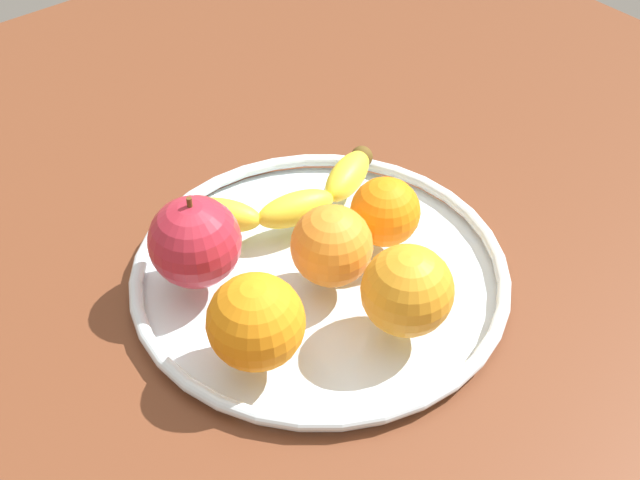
{
  "coord_description": "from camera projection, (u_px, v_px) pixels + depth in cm",
  "views": [
    {
      "loc": [
        -32.24,
        -39.21,
        51.71
      ],
      "look_at": [
        0.0,
        0.0,
        4.8
      ],
      "focal_mm": 46.7,
      "sensor_mm": 36.0,
      "label": 1
    }
  ],
  "objects": [
    {
      "name": "ground_plane",
      "position": [
        320.0,
        296.0,
        0.74
      ],
      "size": [
        123.29,
        123.29,
        4.0
      ],
      "primitive_type": "cube",
      "color": "brown"
    },
    {
      "name": "orange_back_right",
      "position": [
        331.0,
        246.0,
        0.68
      ],
      "size": [
        6.85,
        6.85,
        6.85
      ],
      "primitive_type": "sphere",
      "color": "orange",
      "rests_on": "fruit_bowl"
    },
    {
      "name": "orange_front_right",
      "position": [
        407.0,
        291.0,
        0.64
      ],
      "size": [
        7.29,
        7.29,
        7.29
      ],
      "primitive_type": "sphere",
      "color": "orange",
      "rests_on": "fruit_bowl"
    },
    {
      "name": "orange_center",
      "position": [
        385.0,
        212.0,
        0.72
      ],
      "size": [
        6.12,
        6.12,
        6.12
      ],
      "primitive_type": "sphere",
      "color": "orange",
      "rests_on": "fruit_bowl"
    },
    {
      "name": "banana",
      "position": [
        292.0,
        197.0,
        0.75
      ],
      "size": [
        20.21,
        9.71,
        3.03
      ],
      "rotation": [
        0.0,
        0.0,
        -0.23
      ],
      "color": "yellow",
      "rests_on": "fruit_bowl"
    },
    {
      "name": "fruit_bowl",
      "position": [
        320.0,
        273.0,
        0.72
      ],
      "size": [
        32.63,
        32.63,
        1.8
      ],
      "color": "silver",
      "rests_on": "ground_plane"
    },
    {
      "name": "orange_back_left",
      "position": [
        256.0,
        322.0,
        0.61
      ],
      "size": [
        7.47,
        7.47,
        7.47
      ],
      "primitive_type": "sphere",
      "color": "orange",
      "rests_on": "fruit_bowl"
    },
    {
      "name": "apple",
      "position": [
        195.0,
        242.0,
        0.68
      ],
      "size": [
        7.7,
        7.7,
        8.5
      ],
      "color": "#AF2435",
      "rests_on": "fruit_bowl"
    }
  ]
}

